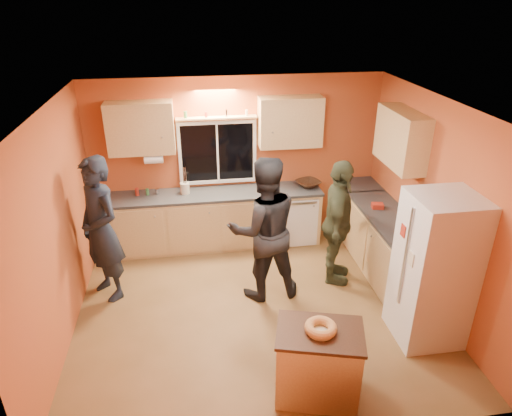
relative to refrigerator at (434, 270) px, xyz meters
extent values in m
plane|color=brown|center=(-1.89, 0.80, -0.90)|extent=(4.50, 4.50, 0.00)
cube|color=#B5522E|center=(-1.89, 2.80, 0.40)|extent=(4.50, 0.04, 2.60)
cube|color=#B5522E|center=(-1.89, -1.20, 0.40)|extent=(4.50, 0.04, 2.60)
cube|color=#B5522E|center=(-4.14, 0.80, 0.40)|extent=(0.04, 4.00, 2.60)
cube|color=#B5522E|center=(0.36, 0.80, 0.40)|extent=(0.04, 4.00, 2.60)
cube|color=white|center=(-1.89, 0.80, 1.70)|extent=(4.50, 4.00, 0.02)
cube|color=black|center=(-2.19, 2.79, 0.55)|extent=(1.10, 0.02, 0.90)
cube|color=white|center=(-2.19, 2.77, 0.55)|extent=(1.20, 0.04, 1.00)
cube|color=tan|center=(-3.29, 2.64, 1.02)|extent=(0.95, 0.33, 0.75)
cube|color=tan|center=(-1.09, 2.64, 1.02)|extent=(0.95, 0.33, 0.75)
cube|color=tan|center=(0.19, 1.60, 1.02)|extent=(0.33, 1.00, 0.75)
cylinder|color=silver|center=(-3.14, 2.52, 0.58)|extent=(0.27, 0.12, 0.12)
cube|color=tan|center=(-2.24, 2.50, -0.47)|extent=(3.20, 0.60, 0.86)
cube|color=#282B2D|center=(-2.24, 2.50, -0.02)|extent=(3.24, 0.62, 0.04)
cube|color=tan|center=(0.06, 2.50, -0.47)|extent=(0.60, 0.60, 0.86)
cube|color=#282B2D|center=(0.06, 2.50, -0.02)|extent=(0.62, 0.62, 0.04)
cube|color=tan|center=(0.06, 1.30, -0.47)|extent=(0.60, 1.80, 0.86)
cube|color=#282B2D|center=(0.06, 1.30, -0.02)|extent=(0.62, 1.84, 0.04)
cube|color=silver|center=(0.00, 0.00, 0.00)|extent=(0.72, 0.70, 1.80)
cube|color=tan|center=(-1.50, -0.68, -0.51)|extent=(0.91, 0.72, 0.78)
cube|color=black|center=(-1.50, -0.68, -0.11)|extent=(0.95, 0.77, 0.04)
torus|color=tan|center=(-1.50, -0.68, -0.05)|extent=(0.31, 0.31, 0.09)
imported|color=black|center=(-3.79, 1.39, 0.07)|extent=(0.80, 0.84, 1.94)
imported|color=black|center=(-1.75, 1.09, 0.07)|extent=(1.01, 0.82, 1.94)
imported|color=#303723|center=(-0.71, 1.27, -0.01)|extent=(0.76, 1.12, 1.77)
imported|color=black|center=(-0.79, 2.54, 0.05)|extent=(0.47, 0.47, 0.09)
cylinder|color=beige|center=(-2.72, 2.55, 0.09)|extent=(0.14, 0.14, 0.17)
imported|color=gray|center=(0.14, 0.50, 0.16)|extent=(0.31, 0.27, 0.31)
cube|color=#9F2718|center=(-0.01, 1.61, 0.04)|extent=(0.18, 0.15, 0.07)
camera|label=1|loc=(-2.61, -3.93, 2.84)|focal=32.00mm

